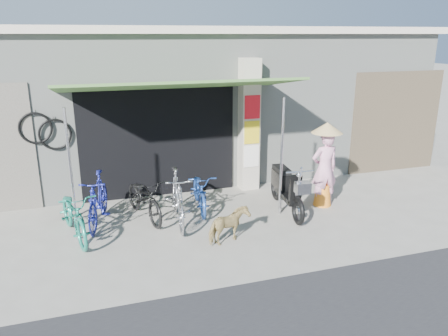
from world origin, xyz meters
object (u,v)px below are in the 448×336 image
object	(u,v)px
street_dog	(229,226)
nun	(325,165)
bike_blue	(98,200)
bike_navy	(200,191)
bike_teal	(74,214)
bike_silver	(178,198)
bike_black	(144,198)
moped	(286,188)

from	to	relation	value
street_dog	nun	distance (m)	2.73
bike_blue	bike_navy	xyz separation A→B (m)	(2.03, 0.14, -0.08)
bike_teal	bike_navy	xyz separation A→B (m)	(2.45, 0.60, -0.04)
bike_silver	street_dog	distance (m)	1.28
bike_blue	bike_black	bearing A→B (deg)	14.14
bike_teal	bike_black	xyz separation A→B (m)	(1.30, 0.48, -0.03)
bike_teal	bike_silver	distance (m)	1.88
bike_navy	street_dog	world-z (taller)	bike_navy
bike_teal	street_dog	bearing A→B (deg)	-34.93
bike_silver	nun	world-z (taller)	nun
bike_teal	bike_navy	world-z (taller)	bike_teal
street_dog	moped	xyz separation A→B (m)	(1.57, 1.03, 0.17)
bike_silver	nun	xyz separation A→B (m)	(3.12, -0.01, 0.37)
bike_silver	bike_blue	bearing A→B (deg)	169.36
bike_black	moped	size ratio (longest dim) A/B	0.87
bike_black	street_dog	bearing A→B (deg)	-64.97
bike_blue	nun	xyz separation A→B (m)	(4.57, -0.42, 0.39)
bike_black	moped	world-z (taller)	moped
bike_black	nun	bearing A→B (deg)	-21.16
bike_black	bike_silver	size ratio (longest dim) A/B	0.95
street_dog	bike_silver	bearing A→B (deg)	9.73
moped	nun	distance (m)	0.97
bike_blue	moped	world-z (taller)	moped
bike_silver	bike_navy	world-z (taller)	bike_silver
bike_black	nun	size ratio (longest dim) A/B	0.91
street_dog	nun	xyz separation A→B (m)	(2.45, 1.07, 0.56)
bike_black	street_dog	size ratio (longest dim) A/B	2.17
bike_teal	bike_blue	distance (m)	0.63
bike_blue	moped	distance (m)	3.72
street_dog	bike_black	bearing A→B (deg)	17.39
bike_blue	bike_silver	bearing A→B (deg)	-2.63
bike_teal	street_dog	size ratio (longest dim) A/B	2.30
bike_teal	bike_blue	bearing A→B (deg)	34.55
bike_teal	bike_navy	bearing A→B (deg)	0.86
bike_blue	street_dog	world-z (taller)	bike_blue
bike_silver	moped	distance (m)	2.24
bike_silver	street_dog	bearing A→B (deg)	-52.79
bike_teal	bike_silver	bearing A→B (deg)	-11.38
bike_navy	street_dog	distance (m)	1.63
nun	bike_navy	bearing A→B (deg)	-12.17
bike_teal	moped	world-z (taller)	moped
bike_navy	moped	size ratio (longest dim) A/B	0.83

